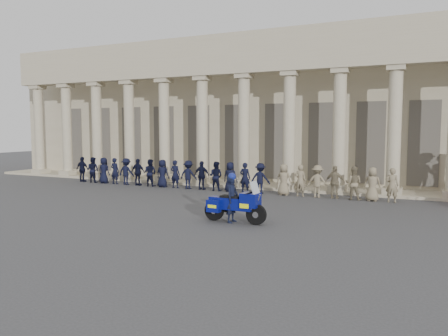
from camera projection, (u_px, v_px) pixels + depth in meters
ground at (195, 215)px, 16.70m from camera, size 90.00×90.00×0.00m
building at (299, 111)px, 29.61m from camera, size 40.00×12.50×9.00m
officer_rank at (209, 176)px, 23.40m from camera, size 18.77×0.59×1.56m
motorcycle at (235, 204)px, 15.34m from camera, size 2.36×0.97×1.51m
rider at (232, 198)px, 15.38m from camera, size 0.42×0.63×1.77m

